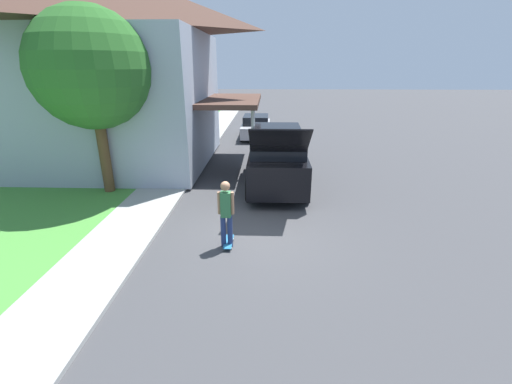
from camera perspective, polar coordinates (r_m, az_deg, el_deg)
ground_plane at (r=9.65m, az=-0.00°, el=-6.45°), size 120.00×120.00×0.00m
lawn at (r=17.36m, az=-26.66°, el=3.79°), size 10.00×80.00×0.08m
sidewalk at (r=15.72m, az=-12.42°, el=4.01°), size 1.80×80.00×0.10m
house at (r=17.43m, az=-26.10°, el=18.68°), size 12.89×8.58×8.37m
lawn_tree_near at (r=12.81m, az=-25.80°, el=17.90°), size 3.84×3.84×6.08m
suv_parked at (r=12.89m, az=3.52°, el=5.86°), size 2.15×5.89×2.76m
car_down_street at (r=22.17m, az=0.00°, el=10.85°), size 1.88×4.25×1.39m
skateboarder at (r=8.46m, az=-5.02°, el=-3.20°), size 0.41×0.23×1.75m
skateboard at (r=8.93m, az=-4.58°, el=-8.29°), size 0.22×0.76×0.10m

